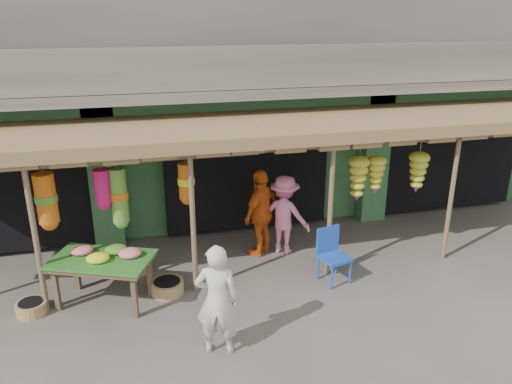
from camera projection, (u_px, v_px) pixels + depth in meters
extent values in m
plane|color=#514C47|center=(274.00, 274.00, 9.45)|extent=(80.00, 80.00, 0.00)
cube|color=#2D6033|center=(222.00, 135.00, 13.62)|extent=(16.00, 5.70, 3.00)
cube|color=gray|center=(252.00, 91.00, 9.86)|extent=(16.00, 0.90, 0.22)
cube|color=gray|center=(257.00, 68.00, 9.32)|extent=(16.00, 0.10, 0.80)
cube|color=#2D6033|center=(248.00, 106.00, 10.34)|extent=(16.00, 0.35, 0.35)
cube|color=black|center=(8.00, 179.00, 10.56)|extent=(3.60, 2.00, 2.50)
cube|color=black|center=(239.00, 162.00, 11.72)|extent=(3.60, 2.00, 2.50)
cube|color=black|center=(428.00, 149.00, 12.87)|extent=(3.60, 2.00, 2.50)
cube|color=#2D6033|center=(104.00, 179.00, 10.11)|extent=(0.60, 0.35, 3.00)
cube|color=#2D6033|center=(374.00, 158.00, 11.50)|extent=(0.60, 0.35, 3.00)
cylinder|color=brown|center=(36.00, 239.00, 7.90)|extent=(0.09, 0.09, 2.60)
cylinder|color=brown|center=(193.00, 223.00, 8.47)|extent=(0.09, 0.09, 2.60)
cylinder|color=brown|center=(330.00, 210.00, 9.05)|extent=(0.09, 0.09, 2.60)
cylinder|color=brown|center=(451.00, 198.00, 9.63)|extent=(0.09, 0.09, 2.60)
cylinder|color=brown|center=(264.00, 150.00, 8.35)|extent=(12.90, 0.08, 0.08)
cylinder|color=brown|center=(95.00, 164.00, 8.13)|extent=(5.50, 0.06, 0.06)
cube|color=brown|center=(262.00, 125.00, 9.35)|extent=(14.00, 2.70, 0.22)
cube|color=brown|center=(57.00, 291.00, 8.21)|extent=(0.10, 0.10, 0.72)
cube|color=brown|center=(135.00, 298.00, 8.01)|extent=(0.10, 0.10, 0.72)
cube|color=brown|center=(77.00, 271.00, 8.84)|extent=(0.10, 0.10, 0.72)
cube|color=brown|center=(150.00, 277.00, 8.64)|extent=(0.10, 0.10, 0.72)
cube|color=brown|center=(102.00, 262.00, 8.29)|extent=(1.81, 1.46, 0.07)
cube|color=#26661E|center=(101.00, 259.00, 8.27)|extent=(1.88, 1.53, 0.03)
ellipsoid|color=pink|center=(82.00, 250.00, 8.40)|extent=(0.38, 0.32, 0.16)
ellipsoid|color=#FCFF21|center=(98.00, 258.00, 8.13)|extent=(0.38, 0.32, 0.16)
ellipsoid|color=pink|center=(130.00, 253.00, 8.30)|extent=(0.38, 0.32, 0.16)
ellipsoid|color=#5D9331|center=(116.00, 250.00, 8.42)|extent=(0.38, 0.32, 0.16)
cylinder|color=blue|center=(332.00, 278.00, 8.87)|extent=(0.04, 0.04, 0.46)
cylinder|color=blue|center=(350.00, 272.00, 9.05)|extent=(0.04, 0.04, 0.46)
cylinder|color=blue|center=(318.00, 268.00, 9.21)|extent=(0.04, 0.04, 0.46)
cylinder|color=blue|center=(336.00, 263.00, 9.39)|extent=(0.04, 0.04, 0.46)
cube|color=blue|center=(335.00, 258.00, 9.04)|extent=(0.59, 0.59, 0.06)
cube|color=blue|center=(328.00, 239.00, 9.14)|extent=(0.48, 0.17, 0.52)
cylinder|color=olive|center=(32.00, 308.00, 8.20)|extent=(0.56, 0.56, 0.21)
cylinder|color=olive|center=(167.00, 287.00, 8.80)|extent=(0.74, 0.74, 0.22)
cylinder|color=#9D6F49|center=(137.00, 268.00, 9.49)|extent=(0.52, 0.52, 0.20)
imported|color=beige|center=(217.00, 300.00, 7.04)|extent=(0.71, 0.57, 1.71)
imported|color=#DE5A14|center=(261.00, 213.00, 9.97)|extent=(1.09, 1.03, 1.81)
imported|color=pink|center=(284.00, 215.00, 10.07)|extent=(1.22, 1.12, 1.64)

